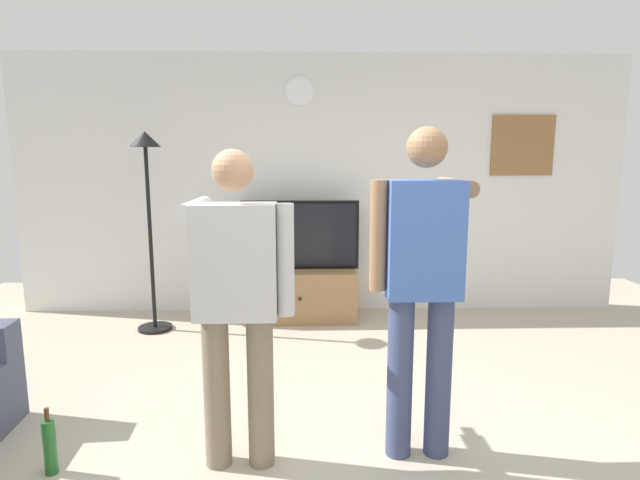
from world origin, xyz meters
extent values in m
plane|color=#B2A893|center=(0.00, 0.00, 0.00)|extent=(8.40, 8.40, 0.00)
cube|color=silver|center=(0.00, 2.95, 1.35)|extent=(6.40, 0.10, 2.70)
cube|color=#997047|center=(-0.23, 2.60, 0.26)|extent=(1.13, 0.52, 0.52)
sphere|color=black|center=(-0.23, 2.33, 0.28)|extent=(0.04, 0.04, 0.04)
cube|color=black|center=(-0.23, 2.65, 0.87)|extent=(1.19, 0.06, 0.70)
cube|color=black|center=(-0.23, 2.62, 0.87)|extent=(1.13, 0.01, 0.64)
cylinder|color=white|center=(-0.23, 2.89, 2.31)|extent=(0.29, 0.03, 0.29)
cube|color=olive|center=(2.11, 2.90, 1.77)|extent=(0.66, 0.04, 0.63)
cylinder|color=black|center=(-1.63, 2.30, 0.01)|extent=(0.32, 0.32, 0.03)
cylinder|color=black|center=(-1.63, 2.30, 0.89)|extent=(0.04, 0.04, 1.71)
cone|color=black|center=(-1.63, 2.30, 1.81)|extent=(0.28, 0.28, 0.14)
cylinder|color=#7A6B56|center=(-0.65, 0.11, 0.41)|extent=(0.14, 0.14, 0.83)
cylinder|color=#7A6B56|center=(-0.42, 0.11, 0.41)|extent=(0.14, 0.14, 0.83)
cube|color=#B7B7B7|center=(-0.53, 0.11, 1.12)|extent=(0.42, 0.22, 0.59)
sphere|color=tan|center=(-0.53, 0.11, 1.58)|extent=(0.21, 0.21, 0.21)
cylinder|color=#B7B7B7|center=(-0.79, 0.40, 1.37)|extent=(0.09, 0.58, 0.09)
cube|color=white|center=(-0.79, 0.72, 1.37)|extent=(0.04, 0.12, 0.04)
cylinder|color=#B7B7B7|center=(-0.28, 0.11, 1.13)|extent=(0.09, 0.09, 0.58)
cylinder|color=#384266|center=(0.34, 0.17, 0.46)|extent=(0.14, 0.14, 0.91)
cylinder|color=#384266|center=(0.55, 0.17, 0.46)|extent=(0.14, 0.14, 0.91)
cube|color=#3F60AD|center=(0.45, 0.17, 1.22)|extent=(0.39, 0.22, 0.62)
sphere|color=#8C6647|center=(0.45, 0.17, 1.70)|extent=(0.21, 0.21, 0.21)
cylinder|color=#8C6647|center=(0.21, 0.17, 1.24)|extent=(0.09, 0.09, 0.58)
cylinder|color=#8C6647|center=(0.69, 0.46, 1.48)|extent=(0.09, 0.58, 0.09)
cube|color=white|center=(0.69, 0.78, 1.48)|extent=(0.04, 0.12, 0.04)
cylinder|color=#1E5923|center=(-1.52, 0.05, 0.15)|extent=(0.07, 0.07, 0.30)
cylinder|color=#4C2814|center=(-1.52, 0.05, 0.33)|extent=(0.02, 0.02, 0.07)
camera|label=1|loc=(-0.17, -2.41, 1.64)|focal=28.21mm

